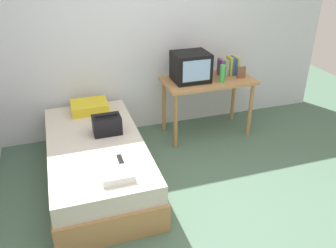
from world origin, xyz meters
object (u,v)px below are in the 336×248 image
(desk, at_px, (208,86))
(folded_towel, at_px, (117,175))
(pillow, at_px, (89,107))
(bed, at_px, (97,161))
(picture_frame, at_px, (241,72))
(tv, at_px, (191,67))
(remote_dark, at_px, (120,159))
(handbag, at_px, (107,125))
(magazine, at_px, (94,163))
(book_row, at_px, (228,66))
(water_bottle, at_px, (222,73))

(desk, xyz_separation_m, folded_towel, (-1.46, -1.35, -0.15))
(pillow, bearing_deg, desk, -4.65)
(bed, xyz_separation_m, desk, (1.55, 0.63, 0.43))
(pillow, bearing_deg, picture_frame, -6.40)
(tv, xyz_separation_m, remote_dark, (-1.14, -1.10, -0.45))
(tv, bearing_deg, folded_towel, -131.53)
(pillow, bearing_deg, handbag, -79.63)
(remote_dark, xyz_separation_m, folded_towel, (-0.08, -0.28, 0.02))
(pillow, xyz_separation_m, magazine, (-0.11, -1.18, -0.05))
(desk, bearing_deg, picture_frame, -12.64)
(book_row, relative_size, pillow, 0.60)
(bed, relative_size, book_row, 7.72)
(magazine, height_order, remote_dark, remote_dark)
(book_row, bearing_deg, magazine, -149.57)
(picture_frame, distance_m, pillow, 1.96)
(picture_frame, height_order, folded_towel, picture_frame)
(tv, xyz_separation_m, pillow, (-1.28, 0.10, -0.40))
(water_bottle, relative_size, magazine, 0.75)
(handbag, bearing_deg, water_bottle, 13.44)
(water_bottle, bearing_deg, bed, -163.56)
(tv, height_order, handbag, tv)
(bed, bearing_deg, desk, 22.18)
(handbag, xyz_separation_m, magazine, (-0.22, -0.56, -0.10))
(magazine, bearing_deg, desk, 33.14)
(bed, bearing_deg, magazine, -99.05)
(bed, relative_size, remote_dark, 12.82)
(picture_frame, xyz_separation_m, handbag, (-1.81, -0.41, -0.26))
(picture_frame, bearing_deg, water_bottle, -171.26)
(tv, distance_m, magazine, 1.82)
(bed, xyz_separation_m, picture_frame, (1.97, 0.54, 0.61))
(water_bottle, height_order, pillow, water_bottle)
(tv, height_order, pillow, tv)
(desk, bearing_deg, pillow, 175.35)
(bed, height_order, handbag, handbag)
(bed, bearing_deg, pillow, 86.90)
(tv, height_order, remote_dark, tv)
(bed, xyz_separation_m, book_row, (1.87, 0.71, 0.64))
(folded_towel, bearing_deg, book_row, 38.93)
(desk, bearing_deg, water_bottle, -48.07)
(magazine, bearing_deg, water_bottle, 27.79)
(pillow, relative_size, folded_towel, 1.55)
(desk, bearing_deg, remote_dark, -141.85)
(bed, bearing_deg, folded_towel, -82.46)
(magazine, bearing_deg, handbag, 68.14)
(desk, distance_m, magazine, 1.94)
(book_row, bearing_deg, handbag, -161.23)
(picture_frame, height_order, handbag, picture_frame)
(water_bottle, distance_m, remote_dark, 1.81)
(water_bottle, xyz_separation_m, magazine, (-1.74, -0.92, -0.39))
(water_bottle, xyz_separation_m, remote_dark, (-1.50, -0.94, -0.38))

